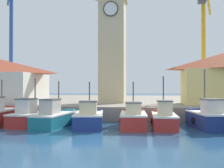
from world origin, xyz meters
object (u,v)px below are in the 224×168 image
object	(u,v)px
fishing_boat_mid_right	(133,118)
fishing_boat_center	(89,118)
clock_tower	(113,36)
fishing_boat_right_inner	(164,119)
fishing_boat_right_outer	(208,118)
warehouse_right	(224,78)
port_crane_far	(204,54)
fishing_boat_mid_left	(55,117)
fishing_boat_left_inner	(31,116)
port_crane_near	(11,50)

from	to	relation	value
fishing_boat_mid_right	fishing_boat_center	bearing A→B (deg)	-173.94
fishing_boat_mid_right	clock_tower	xyz separation A→B (m)	(-3.17, 10.98, 8.70)
fishing_boat_mid_right	fishing_boat_right_inner	distance (m)	2.37
fishing_boat_right_outer	warehouse_right	xyz separation A→B (m)	(3.53, 8.75, 3.37)
clock_tower	fishing_boat_right_outer	bearing A→B (deg)	-50.53
port_crane_far	clock_tower	bearing A→B (deg)	-150.43
fishing_boat_mid_left	fishing_boat_right_inner	xyz separation A→B (m)	(8.64, 0.54, -0.02)
fishing_boat_right_inner	warehouse_right	world-z (taller)	warehouse_right
fishing_boat_right_outer	fishing_boat_mid_left	bearing A→B (deg)	-176.88
fishing_boat_right_inner	fishing_boat_right_outer	xyz separation A→B (m)	(3.30, 0.11, 0.07)
clock_tower	fishing_boat_left_inner	bearing A→B (deg)	-115.94
fishing_boat_mid_left	fishing_boat_left_inner	bearing A→B (deg)	168.70
port_crane_far	fishing_boat_mid_right	bearing A→B (deg)	-116.60
clock_tower	fishing_boat_right_inner	bearing A→B (deg)	-62.94
fishing_boat_mid_left	fishing_boat_right_inner	size ratio (longest dim) A/B	1.12
warehouse_right	port_crane_near	world-z (taller)	port_crane_near
fishing_boat_mid_right	clock_tower	size ratio (longest dim) A/B	0.29
fishing_boat_mid_left	warehouse_right	size ratio (longest dim) A/B	0.60
fishing_boat_center	clock_tower	bearing A→B (deg)	88.46
fishing_boat_center	port_crane_far	world-z (taller)	port_crane_far
fishing_boat_mid_right	warehouse_right	world-z (taller)	warehouse_right
fishing_boat_left_inner	clock_tower	distance (m)	14.94
fishing_boat_mid_left	port_crane_near	world-z (taller)	port_crane_near
fishing_boat_mid_left	fishing_boat_mid_right	distance (m)	6.28
fishing_boat_mid_left	clock_tower	size ratio (longest dim) A/B	0.32
port_crane_far	fishing_boat_right_inner	bearing A→B (deg)	-110.35
fishing_boat_center	clock_tower	distance (m)	14.30
port_crane_far	warehouse_right	bearing A→B (deg)	-88.31
fishing_boat_center	fishing_boat_right_inner	distance (m)	5.86
fishing_boat_mid_left	fishing_boat_right_inner	distance (m)	8.66
port_crane_near	fishing_boat_right_inner	bearing A→B (deg)	-36.34
fishing_boat_right_inner	clock_tower	size ratio (longest dim) A/B	0.28
fishing_boat_mid_left	clock_tower	world-z (taller)	clock_tower
fishing_boat_mid_right	fishing_boat_right_inner	xyz separation A→B (m)	(2.37, 0.14, 0.01)
port_crane_far	fishing_boat_mid_left	bearing A→B (deg)	-129.81
fishing_boat_center	port_crane_far	bearing A→B (deg)	55.74
port_crane_near	fishing_boat_center	bearing A→B (deg)	-46.14
fishing_boat_left_inner	fishing_boat_mid_right	world-z (taller)	fishing_boat_left_inner
fishing_boat_mid_right	fishing_boat_right_outer	distance (m)	5.67
fishing_boat_right_outer	fishing_boat_center	bearing A→B (deg)	-176.11
fishing_boat_left_inner	fishing_boat_mid_right	size ratio (longest dim) A/B	1.01
fishing_boat_mid_left	clock_tower	distance (m)	14.64
fishing_boat_mid_left	fishing_boat_right_outer	distance (m)	11.95
fishing_boat_left_inner	fishing_boat_mid_left	xyz separation A→B (m)	(2.21, -0.44, -0.00)
fishing_boat_mid_right	port_crane_far	xyz separation A→B (m)	(8.94, 17.85, 7.25)
fishing_boat_center	port_crane_near	xyz separation A→B (m)	(-15.76, 16.40, 8.09)
fishing_boat_right_outer	clock_tower	bearing A→B (deg)	129.47
fishing_boat_center	fishing_boat_mid_right	bearing A→B (deg)	6.06
fishing_boat_left_inner	port_crane_near	size ratio (longest dim) A/B	0.27
fishing_boat_left_inner	fishing_boat_right_inner	world-z (taller)	fishing_boat_right_inner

